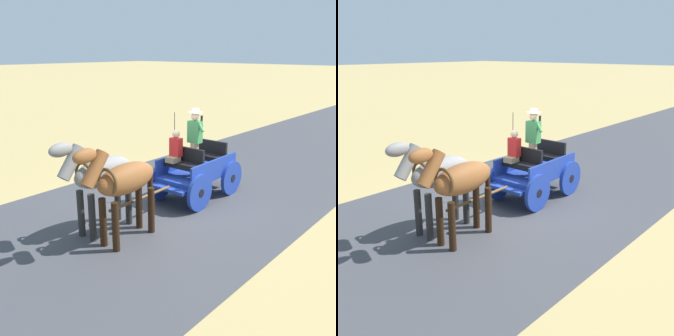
% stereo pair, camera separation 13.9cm
% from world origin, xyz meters
% --- Properties ---
extents(ground_plane, '(200.00, 200.00, 0.00)m').
position_xyz_m(ground_plane, '(0.00, 0.00, 0.00)').
color(ground_plane, tan).
extents(road_surface, '(6.70, 160.00, 0.01)m').
position_xyz_m(road_surface, '(0.00, 0.00, 0.00)').
color(road_surface, '#424247').
rests_on(road_surface, ground).
extents(horse_drawn_carriage, '(1.46, 4.51, 2.50)m').
position_xyz_m(horse_drawn_carriage, '(-0.15, -0.60, 0.82)').
color(horse_drawn_carriage, '#1E3899').
rests_on(horse_drawn_carriage, ground).
extents(horse_near_side, '(0.63, 2.13, 2.21)m').
position_xyz_m(horse_near_side, '(-0.58, 2.42, 1.32)').
color(horse_near_side, brown).
rests_on(horse_near_side, ground).
extents(horse_off_side, '(0.62, 2.13, 2.21)m').
position_xyz_m(horse_off_side, '(0.13, 2.44, 1.32)').
color(horse_off_side, gray).
rests_on(horse_off_side, ground).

